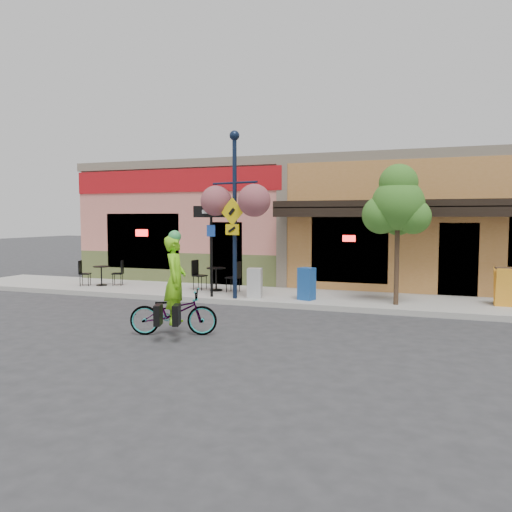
% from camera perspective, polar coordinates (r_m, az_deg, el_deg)
% --- Properties ---
extents(ground, '(90.00, 90.00, 0.00)m').
position_cam_1_polar(ground, '(13.07, 2.91, -6.39)').
color(ground, '#2D2D30').
rests_on(ground, ground).
extents(sidewalk, '(24.00, 3.00, 0.15)m').
position_cam_1_polar(sidewalk, '(14.96, 5.11, -4.74)').
color(sidewalk, '#9E9B93').
rests_on(sidewalk, ground).
extents(curb, '(24.00, 0.12, 0.15)m').
position_cam_1_polar(curb, '(13.58, 3.57, -5.66)').
color(curb, '#A8A59E').
rests_on(curb, ground).
extents(building, '(18.20, 8.20, 4.50)m').
position_cam_1_polar(building, '(20.15, 9.05, 3.77)').
color(building, '#D47768').
rests_on(building, ground).
extents(bicycle, '(1.92, 1.18, 0.95)m').
position_cam_1_polar(bicycle, '(10.58, -9.42, -6.37)').
color(bicycle, maroon).
rests_on(bicycle, ground).
extents(cyclist_rider, '(0.63, 0.77, 1.83)m').
position_cam_1_polar(cyclist_rider, '(10.48, -9.21, -4.05)').
color(cyclist_rider, '#78DA17').
rests_on(cyclist_rider, ground).
extents(lamp_post, '(1.61, 0.93, 4.73)m').
position_cam_1_polar(lamp_post, '(14.11, -2.45, 4.68)').
color(lamp_post, '#111D35').
rests_on(lamp_post, sidewalk).
extents(one_way_sign, '(1.03, 0.48, 2.63)m').
position_cam_1_polar(one_way_sign, '(14.48, -5.11, 0.50)').
color(one_way_sign, black).
rests_on(one_way_sign, sidewalk).
extents(cafe_set_left, '(1.61, 1.23, 0.87)m').
position_cam_1_polar(cafe_set_left, '(17.69, -17.26, -1.85)').
color(cafe_set_left, black).
rests_on(cafe_set_left, sidewalk).
extents(cafe_set_right, '(1.66, 0.95, 0.95)m').
position_cam_1_polar(cafe_set_right, '(15.75, -4.58, -2.25)').
color(cafe_set_right, black).
rests_on(cafe_set_right, sidewalk).
extents(newspaper_box_blue, '(0.49, 0.47, 0.90)m').
position_cam_1_polar(newspaper_box_blue, '(14.04, 5.81, -3.17)').
color(newspaper_box_blue, '#194A97').
rests_on(newspaper_box_blue, sidewalk).
extents(newspaper_box_grey, '(0.45, 0.42, 0.85)m').
position_cam_1_polar(newspaper_box_grey, '(14.32, -0.14, -3.10)').
color(newspaper_box_grey, '#B3B3B3').
rests_on(newspaper_box_grey, sidewalk).
extents(street_tree, '(1.83, 1.83, 3.74)m').
position_cam_1_polar(street_tree, '(13.58, 15.85, 2.43)').
color(street_tree, '#3D7A26').
rests_on(street_tree, sidewalk).
extents(sandwich_board, '(0.62, 0.47, 1.02)m').
position_cam_1_polar(sandwich_board, '(14.29, 26.92, -3.26)').
color(sandwich_board, '#FFA528').
rests_on(sandwich_board, sidewalk).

